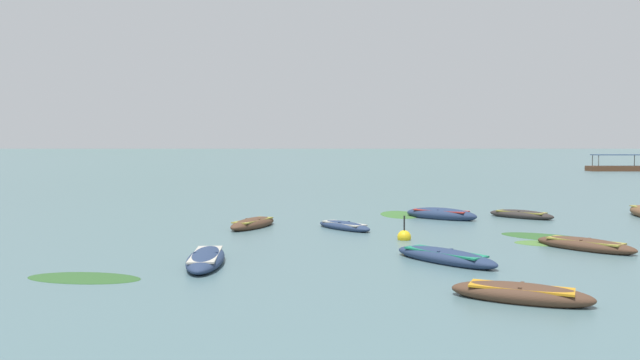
# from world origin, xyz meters

# --- Properties ---
(ground_plane) EXTENTS (6000.00, 6000.00, 0.00)m
(ground_plane) POSITION_xyz_m (0.00, 1500.00, 0.00)
(ground_plane) COLOR slate
(mountain_1) EXTENTS (1642.62, 1642.62, 395.69)m
(mountain_1) POSITION_xyz_m (-561.46, 1911.43, 197.85)
(mountain_1) COLOR #56665B
(mountain_1) RESTS_ON ground
(mountain_2) EXTENTS (1227.05, 1227.05, 345.23)m
(mountain_2) POSITION_xyz_m (226.16, 1685.09, 172.62)
(mountain_2) COLOR #56665B
(mountain_2) RESTS_ON ground
(rowboat_1) EXTENTS (3.56, 2.99, 0.66)m
(rowboat_1) POSITION_xyz_m (3.24, 23.36, 0.21)
(rowboat_1) COLOR navy
(rowboat_1) RESTS_ON ground
(rowboat_2) EXTENTS (3.09, 3.39, 0.50)m
(rowboat_2) POSITION_xyz_m (1.19, 12.73, 0.16)
(rowboat_2) COLOR navy
(rowboat_2) RESTS_ON ground
(rowboat_3) EXTENTS (1.34, 3.80, 0.48)m
(rowboat_3) POSITION_xyz_m (-5.90, 12.43, 0.15)
(rowboat_3) COLOR navy
(rowboat_3) RESTS_ON ground
(rowboat_4) EXTENTS (3.20, 2.13, 0.51)m
(rowboat_4) POSITION_xyz_m (1.94, 8.26, 0.16)
(rowboat_4) COLOR #4C3323
(rowboat_4) RESTS_ON ground
(rowboat_5) EXTENTS (2.97, 3.14, 0.50)m
(rowboat_5) POSITION_xyz_m (6.32, 14.86, 0.16)
(rowboat_5) COLOR #4C3323
(rowboat_5) RESTS_ON ground
(rowboat_6) EXTENTS (3.01, 2.89, 0.48)m
(rowboat_6) POSITION_xyz_m (7.20, 23.72, 0.15)
(rowboat_6) COLOR #2D2826
(rowboat_6) RESTS_ON ground
(rowboat_8) EXTENTS (2.59, 2.90, 0.41)m
(rowboat_8) POSITION_xyz_m (-1.54, 19.79, 0.13)
(rowboat_8) COLOR navy
(rowboat_8) RESTS_ON ground
(rowboat_9) EXTENTS (2.22, 3.32, 0.52)m
(rowboat_9) POSITION_xyz_m (-5.40, 20.29, 0.17)
(rowboat_9) COLOR #4C3323
(rowboat_9) RESTS_ON ground
(ferry_0) EXTENTS (7.90, 2.66, 2.54)m
(ferry_0) POSITION_xyz_m (39.45, 78.91, 0.45)
(ferry_0) COLOR brown
(ferry_0) RESTS_ON ground
(mooring_buoy) EXTENTS (0.51, 0.51, 1.05)m
(mooring_buoy) POSITION_xyz_m (0.57, 16.94, 0.11)
(mooring_buoy) COLOR yellow
(mooring_buoy) RESTS_ON ground
(weed_patch_0) EXTENTS (3.29, 1.81, 0.14)m
(weed_patch_0) POSITION_xyz_m (-8.73, 10.54, 0.00)
(weed_patch_0) COLOR #2D5628
(weed_patch_0) RESTS_ON ground
(weed_patch_1) EXTENTS (2.02, 3.46, 0.14)m
(weed_patch_1) POSITION_xyz_m (1.51, 25.02, 0.00)
(weed_patch_1) COLOR #38662D
(weed_patch_1) RESTS_ON ground
(weed_patch_3) EXTENTS (3.86, 3.57, 0.14)m
(weed_patch_3) POSITION_xyz_m (6.10, 17.50, 0.00)
(weed_patch_3) COLOR #2D5628
(weed_patch_3) RESTS_ON ground
(weed_patch_4) EXTENTS (2.32, 1.69, 0.14)m
(weed_patch_4) POSITION_xyz_m (5.44, 16.06, 0.00)
(weed_patch_4) COLOR #477033
(weed_patch_4) RESTS_ON ground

